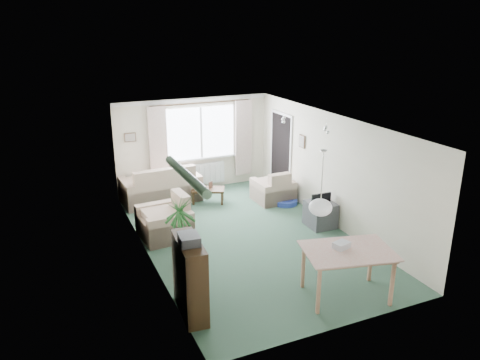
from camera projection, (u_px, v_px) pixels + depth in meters
name	position (u px, v px, depth m)	size (l,w,h in m)	color
ground	(246.00, 237.00, 9.56)	(6.50, 6.50, 0.00)	#315340
window	(201.00, 133.00, 11.95)	(1.80, 0.03, 1.30)	white
curtain_rod	(201.00, 103.00, 11.64)	(2.60, 0.03, 0.03)	black
curtain_left	(158.00, 147.00, 11.50)	(0.45, 0.08, 2.00)	beige
curtain_right	(243.00, 138.00, 12.38)	(0.45, 0.08, 2.00)	beige
radiator	(202.00, 174.00, 12.27)	(1.20, 0.10, 0.55)	white
doorway	(281.00, 154.00, 11.91)	(0.03, 0.95, 2.00)	black
pendant_lamp	(320.00, 207.00, 7.17)	(0.36, 0.36, 0.36)	white
tinsel_garland	(186.00, 175.00, 6.10)	(1.60, 1.60, 0.12)	#196626
bauble_cluster_a	(284.00, 117.00, 10.13)	(0.20, 0.20, 0.20)	silver
bauble_cluster_b	(327.00, 127.00, 9.20)	(0.20, 0.20, 0.20)	silver
wall_picture_back	(130.00, 137.00, 11.25)	(0.28, 0.03, 0.22)	brown
wall_picture_right	(302.00, 141.00, 10.86)	(0.03, 0.24, 0.30)	brown
sofa	(160.00, 183.00, 11.39)	(1.85, 0.98, 0.93)	#C0B591
armchair_corner	(273.00, 186.00, 11.41)	(0.88, 0.83, 0.79)	beige
armchair_left	(164.00, 216.00, 9.47)	(1.00, 0.95, 0.89)	beige
coffee_table	(208.00, 195.00, 11.38)	(0.79, 0.44, 0.35)	black
photo_frame	(211.00, 185.00, 11.35)	(0.12, 0.02, 0.16)	brown
bookshelf	(190.00, 278.00, 6.91)	(0.32, 0.97, 1.19)	black
hifi_box	(189.00, 239.00, 6.62)	(0.28, 0.35, 0.14)	#38393D
houseplant	(181.00, 232.00, 8.28)	(0.56, 0.56, 1.30)	#20501B
dining_table	(346.00, 274.00, 7.39)	(1.28, 0.85, 0.80)	tan
gift_box	(341.00, 246.00, 7.31)	(0.25, 0.18, 0.12)	silver
tv_cube	(320.00, 214.00, 10.02)	(0.54, 0.60, 0.54)	#3F3E44
pet_bed	(285.00, 202.00, 11.31)	(0.58, 0.58, 0.12)	navy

